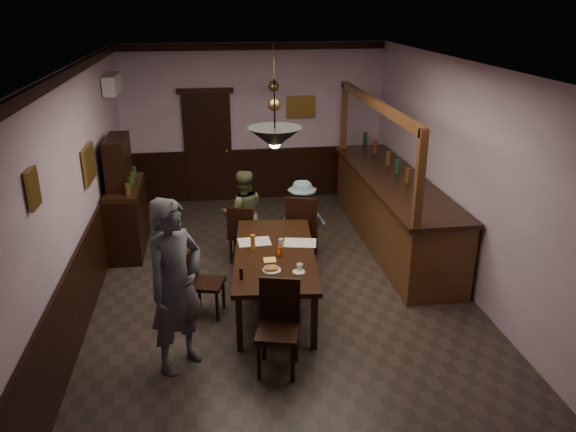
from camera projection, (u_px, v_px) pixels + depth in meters
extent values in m
cube|color=#2D2621|center=(282.00, 294.00, 7.62)|extent=(5.00, 8.00, 0.01)
cube|color=white|center=(281.00, 67.00, 6.53)|extent=(5.00, 8.00, 0.01)
cube|color=#B199B1|center=(254.00, 123.00, 10.77)|extent=(5.00, 0.01, 3.00)
cube|color=#B199B1|center=(368.00, 397.00, 3.39)|extent=(5.00, 0.01, 3.00)
cube|color=#B199B1|center=(75.00, 198.00, 6.75)|extent=(0.01, 8.00, 3.00)
cube|color=#B199B1|center=(469.00, 180.00, 7.41)|extent=(0.01, 8.00, 3.00)
cube|color=black|center=(275.00, 254.00, 7.11)|extent=(1.21, 2.29, 0.06)
cube|color=black|center=(239.00, 324.00, 6.28)|extent=(0.07, 0.07, 0.69)
cube|color=black|center=(314.00, 322.00, 6.31)|extent=(0.07, 0.07, 0.69)
cube|color=black|center=(245.00, 248.00, 8.18)|extent=(0.07, 0.07, 0.69)
cube|color=black|center=(302.00, 247.00, 8.21)|extent=(0.07, 0.07, 0.69)
cube|color=black|center=(243.00, 234.00, 8.45)|extent=(0.48, 0.48, 0.05)
cube|color=black|center=(240.00, 223.00, 8.20)|extent=(0.39, 0.14, 0.47)
cube|color=black|center=(256.00, 244.00, 8.66)|extent=(0.04, 0.04, 0.40)
cube|color=black|center=(235.00, 243.00, 8.70)|extent=(0.04, 0.04, 0.40)
cube|color=black|center=(252.00, 253.00, 8.37)|extent=(0.04, 0.04, 0.40)
cube|color=black|center=(231.00, 252.00, 8.40)|extent=(0.04, 0.04, 0.40)
cube|color=black|center=(303.00, 229.00, 8.46)|extent=(0.57, 0.57, 0.05)
cube|color=black|center=(301.00, 216.00, 8.16)|extent=(0.45, 0.17, 0.55)
cube|color=black|center=(316.00, 240.00, 8.70)|extent=(0.04, 0.04, 0.47)
cube|color=black|center=(292.00, 239.00, 8.75)|extent=(0.04, 0.04, 0.47)
cube|color=black|center=(313.00, 250.00, 8.36)|extent=(0.04, 0.04, 0.47)
cube|color=black|center=(289.00, 249.00, 8.41)|extent=(0.04, 0.04, 0.47)
cube|color=black|center=(278.00, 332.00, 5.89)|extent=(0.53, 0.53, 0.05)
cube|color=black|center=(280.00, 300.00, 5.98)|extent=(0.43, 0.15, 0.52)
cube|color=black|center=(259.00, 361.00, 5.84)|extent=(0.04, 0.04, 0.45)
cube|color=black|center=(293.00, 363.00, 5.80)|extent=(0.04, 0.04, 0.45)
cube|color=black|center=(264.00, 342.00, 6.16)|extent=(0.04, 0.04, 0.45)
cube|color=black|center=(296.00, 344.00, 6.13)|extent=(0.04, 0.04, 0.45)
cube|color=black|center=(207.00, 284.00, 6.99)|extent=(0.49, 0.49, 0.05)
cube|color=black|center=(192.00, 265.00, 6.93)|extent=(0.15, 0.39, 0.47)
cube|color=black|center=(217.00, 307.00, 6.91)|extent=(0.04, 0.04, 0.40)
cube|color=black|center=(223.00, 294.00, 7.20)|extent=(0.04, 0.04, 0.40)
cube|color=black|center=(192.00, 305.00, 6.95)|extent=(0.04, 0.04, 0.40)
cube|color=black|center=(199.00, 292.00, 7.24)|extent=(0.04, 0.04, 0.40)
imported|color=#4D5058|center=(176.00, 286.00, 5.81)|extent=(0.82, 0.82, 1.92)
imported|color=#4D5533|center=(243.00, 214.00, 8.54)|extent=(0.71, 0.58, 1.36)
imported|color=slate|center=(302.00, 218.00, 8.61)|extent=(0.78, 0.45, 1.20)
cube|color=silver|center=(254.00, 242.00, 7.38)|extent=(0.43, 0.32, 0.01)
cube|color=silver|center=(300.00, 243.00, 7.35)|extent=(0.47, 0.38, 0.01)
cube|color=#FFBD5D|center=(270.00, 260.00, 6.88)|extent=(0.16, 0.16, 0.00)
cylinder|color=white|center=(299.00, 272.00, 6.56)|extent=(0.15, 0.15, 0.01)
imported|color=white|center=(300.00, 267.00, 6.59)|extent=(0.09, 0.09, 0.07)
cylinder|color=white|center=(272.00, 270.00, 6.60)|extent=(0.22, 0.22, 0.01)
torus|color=#C68C47|center=(269.00, 268.00, 6.59)|extent=(0.13, 0.13, 0.04)
torus|color=#C68C47|center=(273.00, 268.00, 6.60)|extent=(0.13, 0.13, 0.04)
cylinder|color=#DA5D12|center=(280.00, 251.00, 6.97)|extent=(0.07, 0.07, 0.12)
cylinder|color=#BF721E|center=(253.00, 242.00, 7.13)|extent=(0.06, 0.06, 0.20)
cylinder|color=silver|center=(281.00, 244.00, 7.13)|extent=(0.06, 0.06, 0.15)
cylinder|color=black|center=(241.00, 274.00, 6.39)|extent=(0.04, 0.04, 0.14)
cube|color=black|center=(128.00, 220.00, 8.81)|extent=(0.49, 1.38, 0.98)
cube|color=black|center=(124.00, 187.00, 8.62)|extent=(0.47, 1.33, 0.08)
cube|color=black|center=(118.00, 163.00, 8.47)|extent=(0.29, 0.88, 0.79)
cube|color=#462A12|center=(393.00, 212.00, 9.04)|extent=(0.87, 4.08, 1.07)
cube|color=black|center=(394.00, 179.00, 8.83)|extent=(0.97, 4.17, 0.06)
cube|color=#462A12|center=(375.00, 104.00, 8.35)|extent=(0.10, 3.98, 0.12)
cube|color=#462A12|center=(419.00, 180.00, 6.77)|extent=(0.10, 0.10, 1.26)
cube|color=#462A12|center=(344.00, 117.00, 10.35)|extent=(0.10, 0.10, 1.26)
cube|color=black|center=(208.00, 149.00, 10.76)|extent=(0.90, 0.06, 2.10)
cube|color=white|center=(112.00, 84.00, 9.09)|extent=(0.20, 0.85, 0.30)
cube|color=olive|center=(33.00, 189.00, 5.04)|extent=(0.04, 0.28, 0.36)
cube|color=olive|center=(89.00, 164.00, 7.42)|extent=(0.04, 0.62, 0.48)
cube|color=olive|center=(301.00, 107.00, 10.74)|extent=(0.55, 0.04, 0.42)
cylinder|color=black|center=(275.00, 109.00, 5.64)|extent=(0.02, 0.02, 0.59)
cone|color=black|center=(275.00, 138.00, 5.75)|extent=(0.56, 0.56, 0.22)
sphere|color=#FFD88C|center=(275.00, 143.00, 5.77)|extent=(0.12, 0.12, 0.12)
cylinder|color=#BF8C3F|center=(274.00, 80.00, 8.06)|extent=(0.02, 0.02, 0.70)
cone|color=#BF8C3F|center=(274.00, 104.00, 8.18)|extent=(0.20, 0.20, 0.22)
sphere|color=#FFD88C|center=(274.00, 108.00, 8.20)|extent=(0.12, 0.12, 0.12)
cylinder|color=#BF8C3F|center=(273.00, 66.00, 9.73)|extent=(0.02, 0.02, 0.70)
cone|color=#BF8C3F|center=(273.00, 86.00, 9.86)|extent=(0.20, 0.20, 0.22)
sphere|color=#FFD88C|center=(273.00, 89.00, 9.88)|extent=(0.12, 0.12, 0.12)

